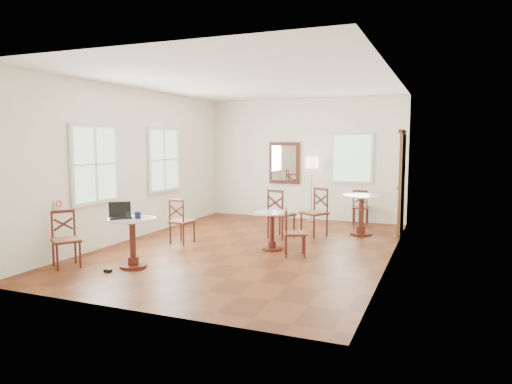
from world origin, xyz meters
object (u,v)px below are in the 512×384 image
at_px(chair_near_b, 66,239).
at_px(laptop, 120,214).
at_px(chair_back_b, 315,212).
at_px(mouse, 125,217).
at_px(cafe_table_mid, 272,226).
at_px(chair_mid_b, 294,233).
at_px(cafe_table_near, 133,237).
at_px(water_glass, 128,215).
at_px(navy_mug, 138,215).
at_px(chair_back_a, 360,207).
at_px(chair_near_a, 181,221).
at_px(floor_lamp, 312,167).
at_px(cafe_table_back, 361,210).
at_px(chair_mid_a, 280,214).
at_px(power_adapter, 108,271).

relative_size(chair_near_b, laptop, 2.03).
bearing_deg(chair_back_b, mouse, -91.16).
relative_size(cafe_table_mid, chair_mid_b, 0.85).
bearing_deg(chair_back_b, cafe_table_near, -89.60).
xyz_separation_m(cafe_table_mid, water_glass, (-1.65, -1.96, 0.40)).
relative_size(mouse, navy_mug, 0.69).
bearing_deg(chair_back_a, chair_near_a, 45.74).
relative_size(cafe_table_near, navy_mug, 5.97).
bearing_deg(mouse, water_glass, -16.52).
xyz_separation_m(floor_lamp, mouse, (-1.58, -5.09, -0.54)).
relative_size(cafe_table_back, chair_near_a, 0.97).
xyz_separation_m(chair_near_a, chair_back_b, (2.20, 1.66, 0.06)).
relative_size(floor_lamp, laptop, 3.65).
distance_m(mouse, navy_mug, 0.23).
relative_size(laptop, navy_mug, 3.33).
bearing_deg(chair_mid_b, chair_mid_a, 6.00).
bearing_deg(chair_back_a, navy_mug, 59.57).
xyz_separation_m(chair_near_b, mouse, (0.86, 0.37, 0.35)).
bearing_deg(floor_lamp, cafe_table_near, -105.92).
bearing_deg(water_glass, cafe_table_near, 25.08).
height_order(laptop, navy_mug, laptop).
height_order(cafe_table_back, navy_mug, navy_mug).
height_order(cafe_table_back, chair_back_a, cafe_table_back).
bearing_deg(floor_lamp, chair_near_b, -114.05).
xyz_separation_m(chair_near_b, chair_back_a, (3.62, 5.53, -0.03)).
relative_size(cafe_table_back, power_adapter, 7.62).
bearing_deg(chair_back_a, chair_back_b, 65.26).
bearing_deg(cafe_table_near, water_glass, -154.92).
bearing_deg(water_glass, chair_near_a, 94.90).
distance_m(chair_back_a, mouse, 5.87).
height_order(water_glass, power_adapter, water_glass).
bearing_deg(chair_back_b, water_glass, -90.06).
bearing_deg(navy_mug, laptop, -169.23).
height_order(cafe_table_mid, chair_mid_a, chair_mid_a).
bearing_deg(floor_lamp, chair_back_a, 3.39).
distance_m(chair_near_b, laptop, 0.95).
height_order(chair_mid_b, power_adapter, chair_mid_b).
bearing_deg(chair_back_a, cafe_table_near, 58.73).
xyz_separation_m(chair_back_a, power_adapter, (-2.82, -5.54, -0.39)).
height_order(cafe_table_near, cafe_table_back, cafe_table_back).
distance_m(cafe_table_back, mouse, 4.91).
distance_m(cafe_table_mid, chair_back_b, 1.56).
xyz_separation_m(floor_lamp, navy_mug, (-1.35, -5.08, -0.51)).
bearing_deg(cafe_table_mid, cafe_table_near, -129.50).
bearing_deg(laptop, water_glass, -34.63).
distance_m(cafe_table_mid, floor_lamp, 3.29).
bearing_deg(chair_mid_b, chair_near_a, 64.33).
bearing_deg(chair_back_b, cafe_table_mid, -74.24).
distance_m(cafe_table_near, navy_mug, 0.36).
height_order(cafe_table_back, power_adapter, cafe_table_back).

